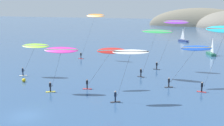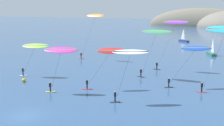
# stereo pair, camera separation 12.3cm
# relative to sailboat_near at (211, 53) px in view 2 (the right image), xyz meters

# --- Properties ---
(ground_plane) EXTENTS (600.00, 600.00, 0.00)m
(ground_plane) POSITION_rel_sailboat_near_xyz_m (-18.29, -57.94, -0.64)
(ground_plane) COLOR #2D4C75
(sailboat_near) EXTENTS (3.24, 5.82, 5.70)m
(sailboat_near) POSITION_rel_sailboat_near_xyz_m (0.00, 0.00, 0.00)
(sailboat_near) COLOR #23664C
(sailboat_near) RESTS_ON ground
(sailboat_far) EXTENTS (5.16, 4.58, 5.70)m
(sailboat_far) POSITION_rel_sailboat_near_xyz_m (-12.04, 29.00, 0.00)
(sailboat_far) COLOR navy
(sailboat_far) RESTS_ON ground
(kitesurfer_white) EXTENTS (5.33, 3.34, 7.74)m
(kitesurfer_white) POSITION_rel_sailboat_near_xyz_m (-7.98, -47.77, 6.15)
(kitesurfer_white) COLOR #2D2D33
(kitesurfer_white) RESTS_ON ground
(kitesurfer_blue) EXTENTS (7.39, 4.37, 7.24)m
(kitesurfer_blue) POSITION_rel_sailboat_near_xyz_m (-0.59, -36.06, 5.63)
(kitesurfer_blue) COLOR #2D2D33
(kitesurfer_blue) RESTS_ON ground
(kitesurfer_lime) EXTENTS (6.42, 2.94, 6.60)m
(kitesurfer_lime) POSITION_rel_sailboat_near_xyz_m (-30.33, -40.39, 5.13)
(kitesurfer_lime) COLOR silver
(kitesurfer_lime) RESTS_ON ground
(kitesurfer_red) EXTENTS (6.83, 3.90, 7.01)m
(kitesurfer_red) POSITION_rel_sailboat_near_xyz_m (-13.35, -42.65, 5.35)
(kitesurfer_red) COLOR red
(kitesurfer_red) RESTS_ON ground
(kitesurfer_purple) EXTENTS (7.22, 1.67, 10.93)m
(kitesurfer_purple) POSITION_rel_sailboat_near_xyz_m (-6.14, -24.63, 9.08)
(kitesurfer_purple) COLOR #2D2D33
(kitesurfer_purple) RESTS_ON ground
(kitesurfer_magenta) EXTENTS (5.58, 3.01, 7.44)m
(kitesurfer_magenta) POSITION_rel_sailboat_near_xyz_m (-19.62, -47.57, 5.86)
(kitesurfer_magenta) COLOR yellow
(kitesurfer_magenta) RESTS_ON ground
(kitesurfer_green) EXTENTS (6.76, 1.71, 9.48)m
(kitesurfer_green) POSITION_rel_sailboat_near_xyz_m (-8.07, -32.80, 7.92)
(kitesurfer_green) COLOR #2D2D33
(kitesurfer_green) RESTS_ON ground
(kitesurfer_orange) EXTENTS (7.85, 1.19, 11.96)m
(kitesurfer_orange) POSITION_rel_sailboat_near_xyz_m (-27.51, -19.81, 9.87)
(kitesurfer_orange) COLOR red
(kitesurfer_orange) RESTS_ON ground
(marker_buoy) EXTENTS (0.70, 0.70, 0.70)m
(marker_buoy) POSITION_rel_sailboat_near_xyz_m (-29.63, -44.83, -0.29)
(marker_buoy) COLOR yellow
(marker_buoy) RESTS_ON ground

